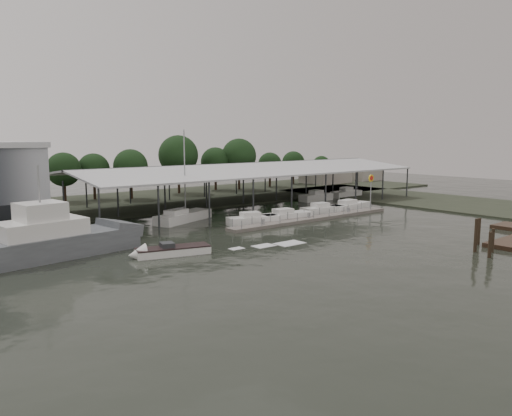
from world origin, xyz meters
TOP-DOWN VIEW (x-y plane):
  - ground at (0.00, 0.00)m, footprint 200.00×200.00m
  - land_strip_far at (0.00, 42.00)m, footprint 140.00×30.00m
  - land_strip_east at (45.00, 10.00)m, footprint 20.00×60.00m
  - covered_boat_shed at (17.00, 28.00)m, footprint 58.24×24.00m
  - floating_dock at (15.00, 10.00)m, footprint 28.00×2.00m
  - shell_fuel_sign at (27.00, 9.99)m, footprint 1.10×0.18m
  - distant_commercial_buildings at (59.03, 44.69)m, footprint 22.00×8.00m
  - grey_trawler at (-18.77, 10.70)m, footprint 16.92×6.84m
  - white_sailboat at (0.61, 19.98)m, footprint 9.67×5.90m
  - speedboat_underway at (-10.51, 4.48)m, footprint 18.28×6.51m
  - moored_cruiser_0 at (6.37, 12.42)m, footprint 7.04×3.80m
  - moored_cruiser_1 at (11.60, 11.99)m, footprint 7.45×2.99m
  - moored_cruiser_2 at (19.85, 13.06)m, footprint 6.97×2.85m
  - moored_cruiser_3 at (25.58, 12.80)m, footprint 8.70×3.26m
  - mooring_pilings at (14.03, -15.36)m, footprint 5.20×8.22m
  - horizon_tree_line at (20.98, 47.35)m, footprint 66.15×9.14m

SIDE VIEW (x-z plane):
  - ground at x=0.00m, z-range 0.00..0.00m
  - land_strip_far at x=0.00m, z-range -0.05..0.25m
  - land_strip_east at x=45.00m, z-range -0.05..0.25m
  - floating_dock at x=15.00m, z-range -0.50..0.90m
  - speedboat_underway at x=-10.51m, z-range -0.61..1.39m
  - moored_cruiser_3 at x=25.58m, z-range -0.24..1.46m
  - moored_cruiser_1 at x=11.60m, z-range -0.24..1.46m
  - moored_cruiser_2 at x=19.85m, z-range -0.24..1.46m
  - moored_cruiser_0 at x=6.37m, z-range -0.24..1.46m
  - white_sailboat at x=0.61m, z-range -5.45..6.74m
  - mooring_pilings at x=14.03m, z-range -0.85..3.02m
  - grey_trawler at x=-18.77m, z-range -2.84..6.00m
  - distant_commercial_buildings at x=59.03m, z-range -0.16..3.84m
  - shell_fuel_sign at x=27.00m, z-range 1.15..6.70m
  - covered_boat_shed at x=17.00m, z-range 2.65..9.61m
  - horizon_tree_line at x=20.98m, z-range 0.60..12.03m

